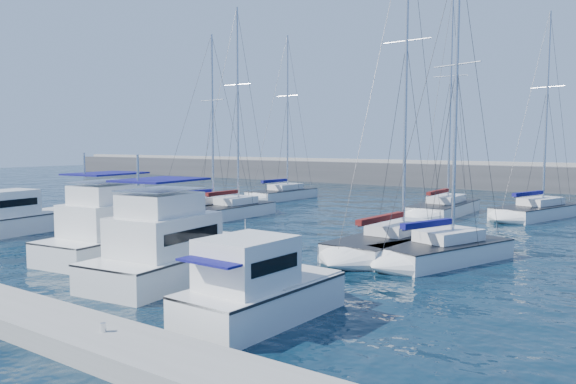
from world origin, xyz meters
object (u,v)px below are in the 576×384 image
Objects in this scene: sailboat_mid_a at (206,209)px; sailboat_back_a at (283,194)px; motor_yacht_stbd_outer at (257,292)px; sailboat_mid_d at (395,242)px; motor_yacht_port_outer at (16,219)px; sailboat_back_b at (444,208)px; sailboat_mid_b at (233,210)px; sailboat_back_c at (537,211)px; motor_yacht_stbd_inner at (176,252)px; motor_yacht_port_inner at (121,234)px; sailboat_mid_e at (443,251)px.

sailboat_back_a is (-2.81, 14.23, 0.03)m from sailboat_mid_a.
sailboat_mid_d is at bearing 97.27° from motor_yacht_stbd_outer.
motor_yacht_port_outer is at bearing -99.62° from sailboat_mid_a.
motor_yacht_stbd_outer is at bearing -82.63° from sailboat_back_b.
sailboat_back_c is at bearing 33.46° from sailboat_mid_b.
motor_yacht_stbd_outer is 30.34m from sailboat_back_b.
sailboat_mid_b is (5.91, 14.17, -0.39)m from motor_yacht_port_outer.
sailboat_back_b reaches higher than motor_yacht_port_outer.
sailboat_mid_d is at bearing 13.64° from motor_yacht_port_outer.
sailboat_back_c is (8.28, 29.77, -0.60)m from motor_yacht_stbd_inner.
sailboat_mid_a is at bearing 67.71° from motor_yacht_port_outer.
sailboat_mid_b is (-17.73, 19.11, -0.39)m from motor_yacht_stbd_outer.
motor_yacht_port_inner is 15.81m from sailboat_mid_b.
sailboat_mid_a is at bearing 138.83° from motor_yacht_stbd_outer.
sailboat_back_a is 18.26m from sailboat_back_b.
sailboat_mid_b reaches higher than sailboat_back_c.
sailboat_back_b reaches higher than sailboat_mid_a.
motor_yacht_stbd_inner is at bearing -23.18° from motor_yacht_port_inner.
sailboat_back_b is (7.62, 25.70, -0.59)m from motor_yacht_port_inner.
sailboat_mid_b is 1.09× the size of sailboat_mid_e.
motor_yacht_stbd_inner is 12.78m from sailboat_mid_e.
sailboat_back_b reaches higher than motor_yacht_stbd_outer.
sailboat_mid_a is 2.30m from sailboat_mid_b.
sailboat_mid_b is 1.03× the size of sailboat_back_c.
motor_yacht_stbd_inner is 1.56× the size of motor_yacht_stbd_outer.
motor_yacht_port_outer and motor_yacht_stbd_outer have the same top height.
sailboat_mid_d reaches higher than sailboat_mid_b.
motor_yacht_stbd_inner is at bearing -89.40° from sailboat_back_c.
sailboat_back_c is at bearing 88.41° from motor_yacht_stbd_outer.
sailboat_back_b reaches higher than motor_yacht_stbd_inner.
sailboat_back_b is (18.93, 25.03, -0.40)m from motor_yacht_port_outer.
sailboat_mid_d is at bearing 57.81° from motor_yacht_stbd_inner.
sailboat_mid_b reaches higher than motor_yacht_stbd_outer.
sailboat_mid_a is (-7.62, 14.20, -0.61)m from motor_yacht_port_inner.
sailboat_mid_e is (21.57, -6.05, 0.02)m from sailboat_mid_a.
sailboat_mid_e is at bearing -14.35° from sailboat_mid_d.
sailboat_mid_d is at bearing -9.71° from sailboat_mid_a.
motor_yacht_port_inner is 0.54× the size of sailboat_back_b.
sailboat_mid_b is at bearing 60.36° from motor_yacht_port_outer.
motor_yacht_stbd_outer is 27.18m from sailboat_mid_a.
motor_yacht_port_outer is 0.50× the size of sailboat_mid_a.
sailboat_mid_d is (5.15, 10.80, -0.59)m from motor_yacht_stbd_inner.
motor_yacht_port_inner is 16.16m from sailboat_mid_e.
sailboat_back_b reaches higher than sailboat_mid_e.
motor_yacht_stbd_outer is 0.37× the size of sailboat_back_c.
motor_yacht_stbd_outer is 0.34× the size of sailboat_mid_d.
sailboat_mid_d reaches higher than motor_yacht_port_outer.
sailboat_back_b is at bearing 42.71° from sailboat_mid_a.
motor_yacht_port_inner is 1.03× the size of motor_yacht_stbd_inner.
sailboat_mid_b is 16.96m from sailboat_back_b.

